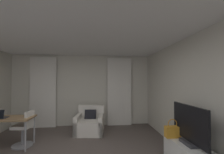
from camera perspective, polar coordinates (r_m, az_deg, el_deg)
The scene contains 10 objects.
wall_window at distance 5.68m, azimuth -11.24°, elevation -4.98°, with size 5.12×0.06×2.60m.
wall_right at distance 3.31m, azimuth 31.60°, elevation -7.22°, with size 0.06×6.12×2.60m.
ceiling at distance 2.85m, azimuth -17.22°, elevation 18.85°, with size 5.12×6.12×0.06m, color white.
curtain_left_panel at distance 5.85m, azimuth -24.95°, elevation -5.25°, with size 0.90×0.06×2.50m.
curtain_right_panel at distance 5.59m, azimuth 2.86°, elevation -5.58°, with size 0.90×0.06×2.50m.
armchair at distance 4.99m, azimuth -8.48°, elevation -17.36°, with size 0.94×0.92×0.82m.
desk at distance 4.63m, azimuth -36.41°, elevation -13.24°, with size 1.38×0.59×0.74m.
desk_chair at distance 4.56m, azimuth -30.66°, elevation -17.23°, with size 0.48×0.48×0.88m.
tv_flatscreen at distance 3.13m, azimuth 27.55°, elevation -16.33°, with size 0.20×0.98×0.70m.
handbag_primary at distance 3.42m, azimuth 22.23°, elevation -18.75°, with size 0.30×0.14×0.37m.
Camera 1 is at (0.54, -2.62, 1.64)m, focal length 23.80 mm.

